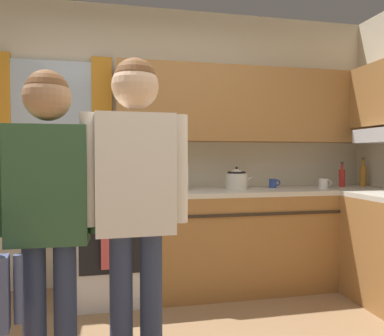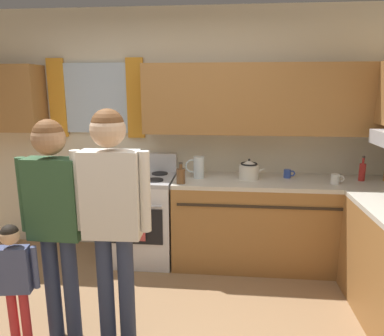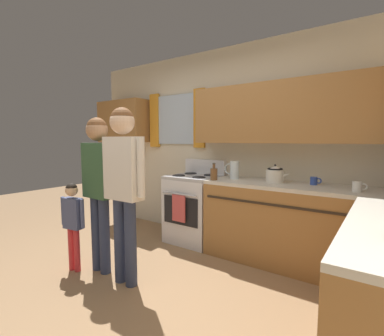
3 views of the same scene
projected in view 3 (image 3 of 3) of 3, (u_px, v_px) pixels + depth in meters
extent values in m
plane|color=#93704C|center=(117.00, 297.00, 2.44)|extent=(12.00, 12.00, 0.00)
cube|color=beige|center=(224.00, 146.00, 3.85)|extent=(4.60, 0.10, 2.60)
cube|color=silver|center=(176.00, 120.00, 4.21)|extent=(0.68, 0.03, 0.73)
cube|color=orange|center=(155.00, 121.00, 4.45)|extent=(0.18, 0.04, 0.83)
cube|color=orange|center=(199.00, 118.00, 3.95)|extent=(0.18, 0.04, 0.83)
cube|color=#9E6B38|center=(123.00, 122.00, 4.69)|extent=(0.95, 0.32, 0.69)
cube|color=#9E6B38|center=(298.00, 112.00, 3.05)|extent=(2.53, 0.32, 0.69)
cube|color=#9E6B38|center=(306.00, 229.00, 2.96)|extent=(2.20, 0.62, 0.86)
cube|color=beige|center=(308.00, 188.00, 2.91)|extent=(2.20, 0.62, 0.04)
cube|color=#2D2319|center=(299.00, 209.00, 2.67)|extent=(2.08, 0.01, 0.02)
cube|color=silver|center=(195.00, 210.00, 3.79)|extent=(0.65, 0.62, 0.86)
cube|color=black|center=(180.00, 211.00, 3.53)|extent=(0.53, 0.01, 0.36)
cylinder|color=#ADADB2|center=(179.00, 194.00, 3.48)|extent=(0.53, 0.02, 0.02)
cube|color=#ADADB2|center=(195.00, 177.00, 3.74)|extent=(0.65, 0.62, 0.04)
cube|color=silver|center=(205.00, 167.00, 3.95)|extent=(0.65, 0.08, 0.20)
cylinder|color=black|center=(179.00, 175.00, 3.72)|extent=(0.17, 0.17, 0.01)
cylinder|color=black|center=(199.00, 177.00, 3.54)|extent=(0.17, 0.17, 0.01)
cylinder|color=black|center=(191.00, 173.00, 3.94)|extent=(0.17, 0.17, 0.01)
cylinder|color=black|center=(210.00, 175.00, 3.76)|extent=(0.17, 0.17, 0.01)
cube|color=#CC4C4C|center=(179.00, 208.00, 3.49)|extent=(0.20, 0.02, 0.34)
cylinder|color=brown|center=(214.00, 174.00, 3.31)|extent=(0.08, 0.08, 0.14)
cylinder|color=brown|center=(214.00, 166.00, 3.30)|extent=(0.03, 0.03, 0.05)
cylinder|color=#3F382D|center=(214.00, 164.00, 3.30)|extent=(0.04, 0.04, 0.02)
cylinder|color=#2D479E|center=(314.00, 181.00, 2.97)|extent=(0.07, 0.07, 0.08)
torus|color=#2D479E|center=(319.00, 181.00, 2.94)|extent=(0.06, 0.01, 0.06)
cylinder|color=white|center=(357.00, 187.00, 2.57)|extent=(0.08, 0.08, 0.09)
torus|color=white|center=(364.00, 187.00, 2.54)|extent=(0.07, 0.01, 0.07)
cylinder|color=silver|center=(275.00, 176.00, 3.12)|extent=(0.20, 0.20, 0.14)
cone|color=silver|center=(275.00, 168.00, 3.11)|extent=(0.18, 0.18, 0.05)
sphere|color=black|center=(275.00, 165.00, 3.11)|extent=(0.02, 0.02, 0.02)
cone|color=silver|center=(287.00, 175.00, 3.04)|extent=(0.09, 0.04, 0.07)
torus|color=black|center=(275.00, 169.00, 3.11)|extent=(0.17, 0.17, 0.02)
cylinder|color=silver|center=(234.00, 170.00, 3.40)|extent=(0.11, 0.11, 0.22)
torus|color=silver|center=(229.00, 169.00, 3.44)|extent=(0.14, 0.02, 0.14)
cylinder|color=#2D3856|center=(105.00, 236.00, 2.86)|extent=(0.11, 0.11, 0.79)
cylinder|color=#2D3856|center=(97.00, 233.00, 2.94)|extent=(0.11, 0.11, 0.79)
cube|color=#335938|center=(98.00, 170.00, 2.83)|extent=(0.37, 0.16, 0.56)
cylinder|color=#335938|center=(112.00, 170.00, 2.70)|extent=(0.07, 0.07, 0.51)
cylinder|color=#335938|center=(86.00, 167.00, 2.96)|extent=(0.07, 0.07, 0.51)
sphere|color=#A87A56|center=(97.00, 130.00, 2.79)|extent=(0.22, 0.22, 0.22)
sphere|color=brown|center=(97.00, 127.00, 2.79)|extent=(0.20, 0.20, 0.20)
cylinder|color=#2D3856|center=(131.00, 243.00, 2.61)|extent=(0.11, 0.11, 0.82)
cylinder|color=#2D3856|center=(120.00, 240.00, 2.69)|extent=(0.11, 0.11, 0.82)
cube|color=white|center=(123.00, 168.00, 2.58)|extent=(0.38, 0.17, 0.58)
cylinder|color=white|center=(141.00, 167.00, 2.45)|extent=(0.07, 0.07, 0.54)
cylinder|color=white|center=(107.00, 165.00, 2.70)|extent=(0.07, 0.07, 0.54)
sphere|color=beige|center=(122.00, 122.00, 2.53)|extent=(0.23, 0.23, 0.23)
sphere|color=brown|center=(122.00, 119.00, 2.53)|extent=(0.21, 0.21, 0.21)
cylinder|color=red|center=(77.00, 250.00, 2.91)|extent=(0.06, 0.06, 0.46)
cylinder|color=red|center=(71.00, 249.00, 2.94)|extent=(0.06, 0.06, 0.46)
cube|color=#47517A|center=(73.00, 213.00, 2.89)|extent=(0.22, 0.12, 0.32)
cylinder|color=#47517A|center=(82.00, 214.00, 2.82)|extent=(0.04, 0.04, 0.30)
cylinder|color=#47517A|center=(63.00, 211.00, 2.95)|extent=(0.04, 0.04, 0.30)
sphere|color=#DBAD84|center=(72.00, 190.00, 2.86)|extent=(0.13, 0.13, 0.13)
sphere|color=black|center=(71.00, 189.00, 2.86)|extent=(0.12, 0.12, 0.12)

